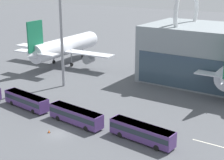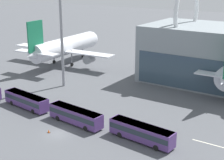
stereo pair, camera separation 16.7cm
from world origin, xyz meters
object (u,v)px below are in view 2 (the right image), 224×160
airliner_at_gate_near (64,47)px  floodlight_mast (61,25)px  traffic_cone_0 (49,131)px  shuttle_bus_2 (76,115)px  shuttle_bus_3 (141,132)px  shuttle_bus_1 (26,100)px

airliner_at_gate_near → floodlight_mast: size_ratio=1.34×
traffic_cone_0 → shuttle_bus_2: bearing=74.8°
airliner_at_gate_near → traffic_cone_0: bearing=-146.0°
floodlight_mast → traffic_cone_0: 31.15m
airliner_at_gate_near → shuttle_bus_3: size_ratio=2.93×
shuttle_bus_1 → airliner_at_gate_near: bearing=125.0°
airliner_at_gate_near → shuttle_bus_1: 37.45m
floodlight_mast → traffic_cone_0: (15.78, -22.07, -15.30)m
airliner_at_gate_near → shuttle_bus_3: airliner_at_gate_near is taller
shuttle_bus_2 → shuttle_bus_3: 13.93m
traffic_cone_0 → shuttle_bus_1: bearing=153.0°
shuttle_bus_3 → floodlight_mast: 37.65m
airliner_at_gate_near → traffic_cone_0: (30.15, -39.02, -5.36)m
shuttle_bus_1 → traffic_cone_0: (12.37, -6.29, -1.49)m
shuttle_bus_2 → shuttle_bus_3: bearing=7.7°
airliner_at_gate_near → shuttle_bus_2: (31.71, -33.28, -3.87)m
shuttle_bus_2 → shuttle_bus_3: size_ratio=1.00×
shuttle_bus_3 → floodlight_mast: floodlight_mast is taller
shuttle_bus_1 → shuttle_bus_3: (27.84, -0.02, 0.00)m
shuttle_bus_1 → shuttle_bus_3: same height
airliner_at_gate_near → shuttle_bus_2: size_ratio=2.93×
shuttle_bus_2 → floodlight_mast: size_ratio=0.46×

